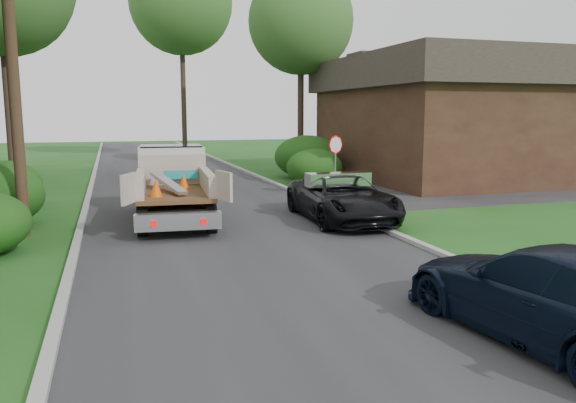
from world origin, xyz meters
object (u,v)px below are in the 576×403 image
Objects in this scene: house_right at (440,116)px; flatbed_truck at (173,179)px; tree_right_far at (301,22)px; black_pickup at (342,198)px; utility_pole at (11,40)px; tree_center_far at (181,3)px; navy_suv at (551,294)px; stop_sign at (335,153)px.

house_right is 16.15m from flatbed_truck.
black_pickup is at bearing -104.12° from tree_right_far.
utility_pole is 0.68× the size of tree_center_far.
flatbed_truck is 5.45m from black_pickup.
house_right is at bearing -124.40° from navy_suv.
utility_pole reaches higher than flatbed_truck.
utility_pole reaches higher than stop_sign.
black_pickup is 9.62m from navy_suv.
navy_suv is at bearing -50.56° from utility_pole.
navy_suv is (0.80, -35.08, -10.26)m from tree_center_far.
navy_suv is at bearing -118.13° from house_right.
navy_suv is (4.11, -11.87, -0.50)m from flatbed_truck.
tree_center_far reaches higher than black_pickup.
utility_pole is at bearing 179.34° from black_pickup.
house_right is 2.13× the size of flatbed_truck.
tree_center_far is at bearing 124.51° from house_right.
black_pickup is (-1.60, -4.50, -1.06)m from stop_sign.
navy_suv is (-10.20, -19.08, -2.44)m from house_right.
stop_sign reaches higher than navy_suv.
stop_sign is 0.22× the size of tree_right_far.
utility_pole is at bearing -130.84° from tree_right_far.
flatbed_truck is at bearing -123.72° from tree_right_far.
stop_sign is at bearing -101.81° from tree_right_far.
flatbed_truck reaches higher than black_pickup.
tree_center_far is 36.56m from navy_suv.
tree_right_far is 0.79× the size of tree_center_far.
house_right reaches higher than navy_suv.
house_right is at bearing -55.49° from tree_center_far.
utility_pole is 26.75m from tree_center_far.
utility_pole is 0.77× the size of house_right.
black_pickup is at bearing -3.03° from utility_pole.
flatbed_truck is at bearing -153.27° from house_right.
navy_suv is (8.28, -10.06, -4.45)m from utility_pole.
black_pickup is (-9.40, -9.50, -2.44)m from house_right.
stop_sign is 6.90m from flatbed_truck.
house_right reaches higher than flatbed_truck.
tree_center_far is at bearing 98.66° from stop_sign.
stop_sign is 11.91m from utility_pole.
tree_right_far is 1.89× the size of flatbed_truck.
navy_suv reaches higher than black_pickup.
tree_right_far is 17.46m from flatbed_truck.
house_right is at bearing -47.49° from tree_right_far.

